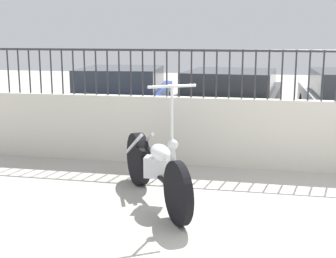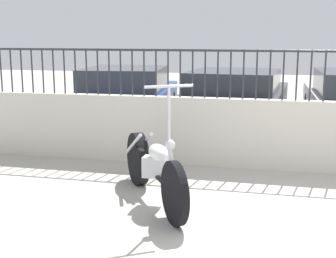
% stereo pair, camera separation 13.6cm
% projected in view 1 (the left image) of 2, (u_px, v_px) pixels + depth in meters
% --- Properties ---
extents(ground_plane, '(40.00, 40.00, 0.00)m').
position_uv_depth(ground_plane, '(313.00, 245.00, 4.39)').
color(ground_plane, '#ADA89E').
extents(low_wall, '(10.41, 0.18, 1.03)m').
position_uv_depth(low_wall, '(299.00, 136.00, 6.74)').
color(low_wall, beige).
rests_on(low_wall, ground_plane).
extents(fence_railing, '(10.41, 0.04, 0.71)m').
position_uv_depth(fence_railing, '(303.00, 66.00, 6.55)').
color(fence_railing, '#2D2D33').
rests_on(fence_railing, low_wall).
extents(motorcycle_black, '(1.22, 1.87, 1.44)m').
position_uv_depth(motorcycle_black, '(153.00, 166.00, 5.58)').
color(motorcycle_black, black).
rests_on(motorcycle_black, ground_plane).
extents(car_blue, '(2.19, 4.21, 1.29)m').
position_uv_depth(car_blue, '(123.00, 97.00, 9.85)').
color(car_blue, black).
rests_on(car_blue, ground_plane).
extents(car_dark_grey, '(2.18, 4.23, 1.24)m').
position_uv_depth(car_dark_grey, '(231.00, 99.00, 9.74)').
color(car_dark_grey, black).
rests_on(car_dark_grey, ground_plane).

